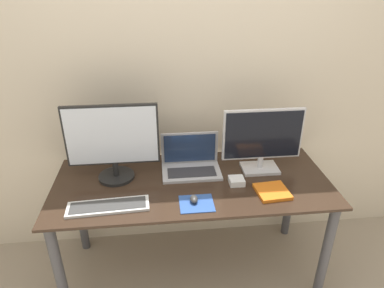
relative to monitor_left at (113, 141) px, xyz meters
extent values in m
cube|color=beige|center=(0.48, 0.33, 0.24)|extent=(7.00, 0.05, 2.50)
cube|color=#332319|center=(0.48, -0.10, -0.27)|extent=(1.72, 0.74, 0.02)
cylinder|color=#47474C|center=(-0.33, -0.41, -0.64)|extent=(0.06, 0.06, 0.73)
cylinder|color=#47474C|center=(1.28, -0.41, -0.64)|extent=(0.06, 0.06, 0.73)
cylinder|color=#47474C|center=(-0.33, 0.21, -0.64)|extent=(0.06, 0.06, 0.73)
cylinder|color=#47474C|center=(1.28, 0.21, -0.64)|extent=(0.06, 0.06, 0.73)
cylinder|color=black|center=(0.00, 0.00, -0.25)|extent=(0.23, 0.23, 0.02)
cylinder|color=black|center=(0.00, 0.00, -0.19)|extent=(0.04, 0.04, 0.10)
cube|color=black|center=(0.00, 0.00, 0.04)|extent=(0.56, 0.02, 0.39)
cube|color=silver|center=(0.00, -0.01, 0.04)|extent=(0.54, 0.01, 0.36)
cube|color=silver|center=(0.94, 0.00, -0.25)|extent=(0.24, 0.17, 0.02)
cylinder|color=silver|center=(0.94, 0.00, -0.20)|extent=(0.04, 0.04, 0.08)
cube|color=silver|center=(0.94, 0.00, 0.00)|extent=(0.51, 0.02, 0.34)
cube|color=black|center=(0.94, -0.01, 0.00)|extent=(0.49, 0.01, 0.31)
cube|color=#ADADB2|center=(0.48, 0.00, -0.25)|extent=(0.38, 0.23, 0.02)
cube|color=#2D2D33|center=(0.48, -0.02, -0.24)|extent=(0.31, 0.12, 0.00)
cube|color=#ADADB2|center=(0.48, 0.12, -0.13)|extent=(0.38, 0.01, 0.22)
cube|color=#1E2D4C|center=(0.48, 0.11, -0.13)|extent=(0.34, 0.00, 0.19)
cube|color=silver|center=(-0.02, -0.31, -0.25)|extent=(0.46, 0.16, 0.02)
cube|color=#383838|center=(-0.02, -0.31, -0.24)|extent=(0.42, 0.13, 0.00)
cube|color=#2D519E|center=(0.48, -0.33, -0.25)|extent=(0.19, 0.17, 0.00)
ellipsoid|color=#333333|center=(0.46, -0.32, -0.23)|extent=(0.04, 0.07, 0.04)
cube|color=orange|center=(0.93, -0.27, -0.25)|extent=(0.20, 0.20, 0.02)
cube|color=white|center=(0.93, -0.27, -0.25)|extent=(0.19, 0.19, 0.02)
cube|color=white|center=(0.75, -0.15, -0.24)|extent=(0.09, 0.09, 0.04)
camera|label=1|loc=(0.28, -1.89, 0.92)|focal=32.00mm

